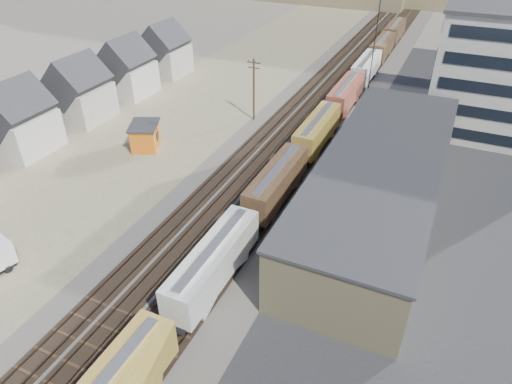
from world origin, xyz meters
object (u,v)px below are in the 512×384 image
at_px(maintenance_shed, 145,136).
at_px(parked_car_blue, 446,111).
at_px(utility_pole_north, 254,88).
at_px(freight_train, 332,111).

relative_size(maintenance_shed, parked_car_blue, 1.07).
bearing_deg(parked_car_blue, maintenance_shed, -159.78).
bearing_deg(utility_pole_north, parked_car_blue, 27.40).
height_order(maintenance_shed, parked_car_blue, maintenance_shed).
xyz_separation_m(freight_train, maintenance_shed, (-22.49, -17.67, -0.91)).
height_order(utility_pole_north, parked_car_blue, utility_pole_north).
bearing_deg(utility_pole_north, maintenance_shed, -123.78).
distance_m(utility_pole_north, parked_car_blue, 32.16).
xyz_separation_m(utility_pole_north, parked_car_blue, (28.27, 14.65, -4.50)).
bearing_deg(maintenance_shed, parked_car_blue, 37.85).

